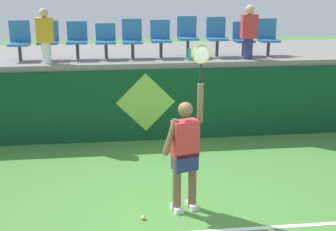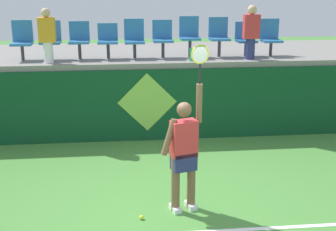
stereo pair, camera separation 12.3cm
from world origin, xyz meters
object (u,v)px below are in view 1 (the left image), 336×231
object	(u,v)px
stadium_chair_3	(106,39)
stadium_chair_8	(243,37)
stadium_chair_2	(77,38)
stadium_chair_4	(132,37)
stadium_chair_9	(268,36)
water_bottle	(189,55)
stadium_chair_0	(20,39)
spectator_1	(45,35)
stadium_chair_5	(161,37)
tennis_ball	(143,218)
tennis_player	(185,150)
stadium_chair_1	(48,39)
stadium_chair_7	(217,35)
stadium_chair_6	(187,34)
spectator_0	(249,31)

from	to	relation	value
stadium_chair_3	stadium_chair_8	distance (m)	3.10
stadium_chair_2	stadium_chair_3	xyz separation A→B (m)	(0.62, -0.00, -0.02)
stadium_chair_4	stadium_chair_9	distance (m)	3.11
water_bottle	stadium_chair_0	bearing A→B (deg)	171.66
spectator_1	water_bottle	bearing A→B (deg)	-1.35
stadium_chair_0	stadium_chair_5	world-z (taller)	stadium_chair_0
stadium_chair_0	stadium_chair_9	distance (m)	5.54
tennis_ball	stadium_chair_5	xyz separation A→B (m)	(0.72, 4.27, 2.11)
tennis_player	stadium_chair_8	size ratio (longest dim) A/B	3.31
stadium_chair_2	stadium_chair_9	xyz separation A→B (m)	(4.31, 0.01, -0.01)
water_bottle	spectator_1	bearing A→B (deg)	178.65
water_bottle	stadium_chair_9	size ratio (longest dim) A/B	0.33
stadium_chair_8	water_bottle	bearing A→B (deg)	-158.38
water_bottle	stadium_chair_1	bearing A→B (deg)	170.10
stadium_chair_0	stadium_chair_1	distance (m)	0.61
tennis_player	water_bottle	bearing A→B (deg)	79.79
stadium_chair_0	stadium_chair_8	world-z (taller)	stadium_chair_0
stadium_chair_7	spectator_1	world-z (taller)	spectator_1
stadium_chair_4	stadium_chair_9	xyz separation A→B (m)	(3.11, -0.00, -0.02)
stadium_chair_4	stadium_chair_8	xyz separation A→B (m)	(2.52, -0.01, -0.04)
tennis_player	stadium_chair_1	distance (m)	4.82
stadium_chair_0	stadium_chair_9	bearing A→B (deg)	-0.01
stadium_chair_0	stadium_chair_7	size ratio (longest dim) A/B	0.97
stadium_chair_3	stadium_chair_5	bearing A→B (deg)	0.25
tennis_ball	spectator_1	bearing A→B (deg)	114.40
stadium_chair_6	stadium_chair_8	distance (m)	1.29
stadium_chair_7	stadium_chair_8	distance (m)	0.62
tennis_player	tennis_ball	xyz separation A→B (m)	(-0.66, -0.25, -0.94)
tennis_ball	stadium_chair_8	distance (m)	5.42
tennis_player	stadium_chair_4	size ratio (longest dim) A/B	2.97
tennis_player	stadium_chair_8	distance (m)	4.61
tennis_ball	stadium_chair_9	world-z (taller)	stadium_chair_9
stadium_chair_1	stadium_chair_6	world-z (taller)	stadium_chair_6
stadium_chair_9	tennis_ball	bearing A→B (deg)	-126.79
stadium_chair_8	spectator_0	world-z (taller)	spectator_0
stadium_chair_2	spectator_0	bearing A→B (deg)	-6.82
stadium_chair_4	spectator_0	distance (m)	2.57
water_bottle	stadium_chair_0	distance (m)	3.68
stadium_chair_3	spectator_1	distance (m)	1.33
stadium_chair_3	stadium_chair_5	size ratio (longest dim) A/B	0.93
tennis_player	stadium_chair_9	size ratio (longest dim) A/B	3.06
stadium_chair_7	spectator_1	size ratio (longest dim) A/B	0.77
stadium_chair_4	spectator_1	bearing A→B (deg)	-165.82
tennis_ball	stadium_chair_1	size ratio (longest dim) A/B	0.08
stadium_chair_2	tennis_player	bearing A→B (deg)	-66.18
stadium_chair_4	spectator_0	xyz separation A→B (m)	(2.52, -0.45, 0.16)
stadium_chair_6	spectator_1	world-z (taller)	spectator_1
water_bottle	stadium_chair_8	xyz separation A→B (m)	(1.32, 0.52, 0.28)
tennis_ball	spectator_1	world-z (taller)	spectator_1
tennis_ball	stadium_chair_9	xyz separation A→B (m)	(3.20, 4.28, 2.09)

